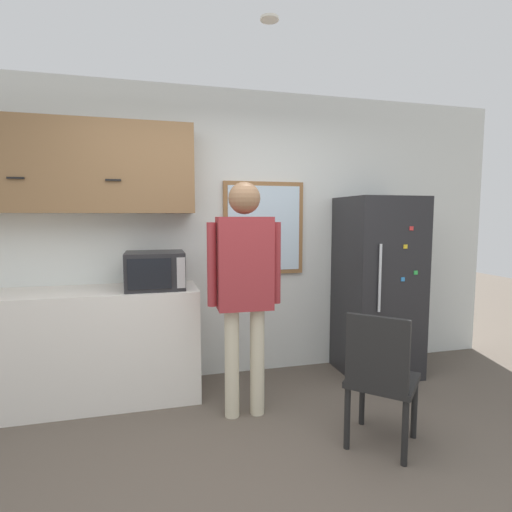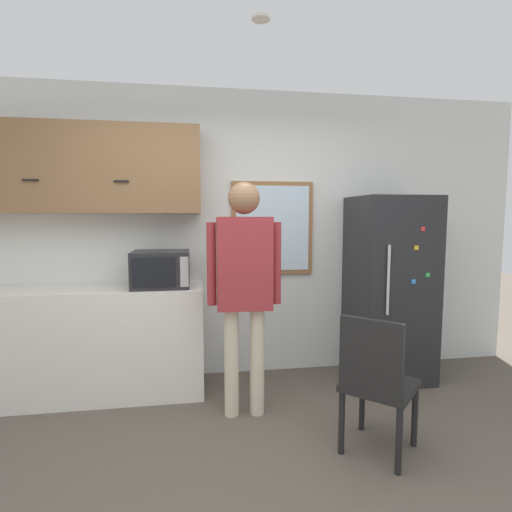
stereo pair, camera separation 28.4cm
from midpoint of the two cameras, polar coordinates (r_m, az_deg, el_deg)
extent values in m
plane|color=brown|center=(2.46, 3.21, -32.66)|extent=(16.00, 16.00, 0.00)
cube|color=silver|center=(3.81, -2.75, 3.01)|extent=(6.00, 0.06, 2.70)
cube|color=silver|center=(3.70, -21.32, -11.40)|extent=(2.00, 0.60, 0.93)
cube|color=olive|center=(3.71, -21.66, 11.51)|extent=(2.00, 0.30, 0.75)
cube|color=black|center=(3.63, -27.61, 9.62)|extent=(0.12, 0.01, 0.01)
cube|color=black|center=(3.48, -16.47, 10.23)|extent=(0.12, 0.01, 0.01)
cube|color=#232326|center=(3.44, -11.13, -1.84)|extent=(0.47, 0.41, 0.30)
cube|color=black|center=(3.23, -12.01, -2.34)|extent=(0.33, 0.01, 0.24)
cube|color=#B2B2B2|center=(3.23, -7.74, -2.27)|extent=(0.07, 0.01, 0.24)
cylinder|color=beige|center=(3.14, -0.82, -15.00)|extent=(0.11, 0.11, 0.84)
cylinder|color=beige|center=(3.17, 2.82, -14.83)|extent=(0.11, 0.11, 0.84)
cube|color=maroon|center=(2.97, 1.03, -1.03)|extent=(0.42, 0.24, 0.69)
sphere|color=#8C6647|center=(2.96, 1.05, 8.27)|extent=(0.24, 0.24, 0.24)
cylinder|color=maroon|center=(2.95, -3.67, -1.17)|extent=(0.07, 0.07, 0.62)
cylinder|color=maroon|center=(3.02, 5.63, -1.03)|extent=(0.07, 0.07, 0.62)
cube|color=#232326|center=(4.00, 20.46, -4.35)|extent=(0.69, 0.64, 1.71)
cylinder|color=silver|center=(3.60, 20.57, -3.25)|extent=(0.02, 0.02, 0.60)
cube|color=yellow|center=(3.71, 24.01, 1.08)|extent=(0.04, 0.01, 0.04)
cube|color=red|center=(3.74, 24.80, 3.54)|extent=(0.04, 0.01, 0.04)
cube|color=green|center=(3.80, 25.33, -2.47)|extent=(0.04, 0.01, 0.04)
cube|color=#338CDB|center=(3.74, 23.64, -3.39)|extent=(0.04, 0.01, 0.04)
cube|color=black|center=(2.87, 20.14, -17.00)|extent=(0.60, 0.60, 0.04)
cylinder|color=black|center=(3.09, 24.38, -20.13)|extent=(0.04, 0.04, 0.42)
cylinder|color=black|center=(3.17, 17.58, -19.22)|extent=(0.04, 0.04, 0.42)
cylinder|color=black|center=(2.77, 22.79, -23.21)|extent=(0.04, 0.04, 0.42)
cylinder|color=black|center=(2.86, 15.16, -22.02)|extent=(0.04, 0.04, 0.42)
cube|color=black|center=(2.61, 19.19, -13.45)|extent=(0.30, 0.30, 0.46)
cube|color=olive|center=(3.85, 4.46, 3.96)|extent=(0.79, 0.04, 0.89)
cube|color=silver|center=(3.83, 4.54, 3.95)|extent=(0.71, 0.01, 0.81)
cylinder|color=white|center=(2.71, 4.21, 30.82)|extent=(0.11, 0.11, 0.01)
camera|label=1|loc=(0.14, -87.28, 0.27)|focal=28.00mm
camera|label=2|loc=(0.14, 92.72, -0.27)|focal=28.00mm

